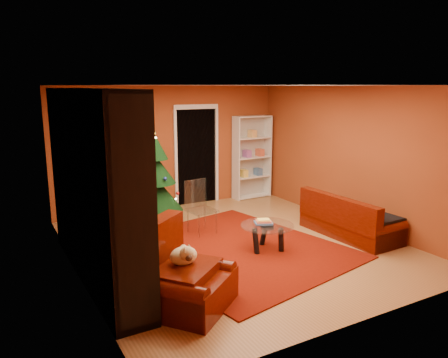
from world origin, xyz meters
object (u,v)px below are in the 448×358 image
gift_box_green (162,223)px  acrylic_chair (202,211)px  christmas_tree (154,176)px  dog (184,256)px  sofa (351,215)px  armchair (186,274)px  gift_box_teal (101,230)px  coffee_table (267,237)px  rug (235,249)px  white_bookshelf (252,157)px  media_unit (93,186)px

gift_box_green → acrylic_chair: 0.81m
christmas_tree → acrylic_chair: christmas_tree is taller
dog → sofa: 3.69m
armchair → acrylic_chair: 2.62m
gift_box_teal → coffee_table: 2.91m
gift_box_green → armchair: (-0.77, -2.77, 0.27)m
sofa → acrylic_chair: size_ratio=2.04×
rug → acrylic_chair: bearing=97.5°
dog → acrylic_chair: (1.32, 2.19, -0.19)m
white_bookshelf → media_unit: bearing=-149.6°
armchair → dog: bearing=45.0°
media_unit → coffee_table: (2.58, -0.35, -1.06)m
gift_box_green → sofa: 3.37m
christmas_tree → sofa: christmas_tree is taller
sofa → white_bookshelf: bearing=-0.7°
coffee_table → dog: bearing=-152.8°
acrylic_chair → coffee_table: bearing=-73.0°
media_unit → christmas_tree: (1.56, 1.95, -0.36)m
armchair → sofa: 3.70m
armchair → sofa: armchair is taller
gift_box_teal → armchair: 2.99m
armchair → acrylic_chair: acrylic_chair is taller
sofa → coffee_table: size_ratio=2.08×
christmas_tree → gift_box_green: (-0.08, -0.56, -0.78)m
armchair → media_unit: bearing=79.1°
rug → gift_box_green: gift_box_green is taller
armchair → acrylic_chair: bearing=21.4°
white_bookshelf → coffee_table: (-1.64, -3.03, -0.73)m
gift_box_green → armchair: armchair is taller
christmas_tree → white_bookshelf: (2.67, 0.73, 0.04)m
gift_box_teal → media_unit: bearing=-104.4°
rug → coffee_table: 0.56m
white_bookshelf → sofa: size_ratio=1.11×
christmas_tree → rug: bearing=-73.3°
media_unit → gift_box_green: size_ratio=11.58×
white_bookshelf → rug: bearing=-129.1°
armchair → rug: bearing=4.2°
media_unit → sofa: 4.41m
christmas_tree → acrylic_chair: bearing=-65.8°
rug → gift_box_teal: gift_box_teal is taller
gift_box_teal → armchair: bearing=-84.2°
gift_box_teal → gift_box_green: bearing=-10.4°
gift_box_teal → dog: size_ratio=0.66×
rug → sofa: sofa is taller
dog → acrylic_chair: 2.56m
white_bookshelf → dog: size_ratio=4.93×
christmas_tree → acrylic_chair: (0.48, -1.06, -0.49)m
gift_box_green → acrylic_chair: bearing=-42.1°
media_unit → coffee_table: media_unit is taller
media_unit → gift_box_green: (1.47, 1.39, -1.14)m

